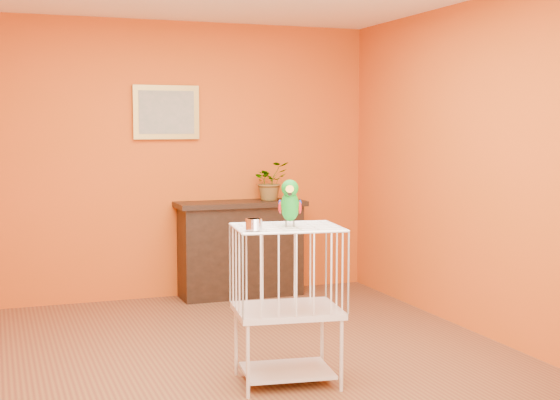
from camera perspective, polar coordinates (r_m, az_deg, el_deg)
name	(u,v)px	position (r m, az deg, el deg)	size (l,w,h in m)	color
ground	(238,363)	(5.47, -3.12, -11.84)	(4.50, 4.50, 0.00)	brown
room_shell	(236,132)	(5.22, -3.21, 5.00)	(4.50, 4.50, 4.50)	#C34A12
console_cabinet	(241,249)	(7.45, -2.90, -3.58)	(1.23, 0.44, 0.91)	black
potted_plant	(269,185)	(7.51, -0.82, 1.10)	(0.33, 0.37, 0.29)	#26722D
framed_picture	(166,112)	(7.37, -8.32, 6.37)	(0.62, 0.04, 0.50)	#AC8F3D
birdcage	(287,302)	(4.93, 0.52, -7.50)	(0.71, 0.58, 1.00)	beige
feed_cup	(254,224)	(4.64, -1.93, -1.80)	(0.10, 0.10, 0.07)	silver
parrot	(290,203)	(4.80, 0.74, -0.20)	(0.17, 0.27, 0.30)	#59544C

